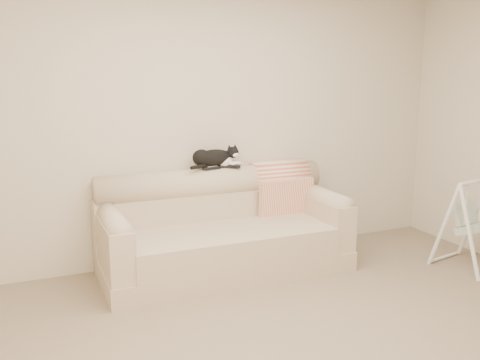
# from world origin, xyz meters

# --- Properties ---
(ground_plane) EXTENTS (5.00, 5.00, 0.00)m
(ground_plane) POSITION_xyz_m (0.00, 0.00, 0.00)
(ground_plane) COLOR brown
(ground_plane) RESTS_ON ground
(room_shell) EXTENTS (5.04, 4.04, 2.60)m
(room_shell) POSITION_xyz_m (0.00, 0.00, 1.53)
(room_shell) COLOR beige
(room_shell) RESTS_ON ground
(sofa) EXTENTS (2.20, 0.93, 0.90)m
(sofa) POSITION_xyz_m (-0.00, 1.62, 0.35)
(sofa) COLOR #BFAF95
(sofa) RESTS_ON ground
(remote_a) EXTENTS (0.19, 0.08, 0.03)m
(remote_a) POSITION_xyz_m (-0.02, 1.84, 0.91)
(remote_a) COLOR black
(remote_a) RESTS_ON sofa
(remote_b) EXTENTS (0.17, 0.12, 0.02)m
(remote_b) POSITION_xyz_m (0.18, 1.83, 0.91)
(remote_b) COLOR black
(remote_b) RESTS_ON sofa
(tuxedo_cat) EXTENTS (0.52, 0.24, 0.20)m
(tuxedo_cat) POSITION_xyz_m (0.02, 1.86, 1.00)
(tuxedo_cat) COLOR black
(tuxedo_cat) RESTS_ON sofa
(throw_blanket) EXTENTS (0.56, 0.38, 0.58)m
(throw_blanket) POSITION_xyz_m (0.69, 1.84, 0.72)
(throw_blanket) COLOR #D2563E
(throw_blanket) RESTS_ON sofa
(baby_swing) EXTENTS (0.60, 0.63, 0.83)m
(baby_swing) POSITION_xyz_m (2.11, 0.78, 0.41)
(baby_swing) COLOR white
(baby_swing) RESTS_ON ground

